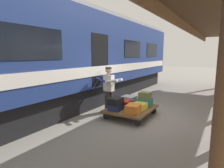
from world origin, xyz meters
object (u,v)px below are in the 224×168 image
object	(u,v)px
suitcase_red_plastic	(123,103)
suitcase_olive_duffel	(145,95)
suitcase_orange_carryall	(133,109)
suitcase_gray_aluminum	(129,100)
train_car	(72,57)
porter_in_overalls	(108,88)
luggage_cart	(131,109)
suitcase_yellow_case	(139,106)
suitcase_navy_fabric	(116,107)
suitcase_teal_softside	(145,102)
suitcase_black_hardshell	(116,101)
porter_by_door	(109,88)

from	to	relation	value
suitcase_red_plastic	suitcase_olive_duffel	world-z (taller)	suitcase_olive_duffel
suitcase_orange_carryall	suitcase_gray_aluminum	bearing A→B (deg)	-56.91
train_car	suitcase_olive_duffel	distance (m)	3.53
suitcase_red_plastic	porter_in_overalls	distance (m)	0.86
luggage_cart	suitcase_yellow_case	size ratio (longest dim) A/B	2.90
porter_in_overalls	suitcase_yellow_case	bearing A→B (deg)	176.84
train_car	luggage_cart	size ratio (longest dim) A/B	9.27
train_car	suitcase_navy_fabric	xyz separation A→B (m)	(-2.61, 0.69, -1.65)
suitcase_teal_softside	luggage_cart	bearing A→B (deg)	56.91
luggage_cart	suitcase_navy_fabric	xyz separation A→B (m)	(0.32, 0.49, 0.14)
train_car	luggage_cart	world-z (taller)	train_car
suitcase_orange_carryall	suitcase_gray_aluminum	world-z (taller)	suitcase_gray_aluminum
suitcase_yellow_case	suitcase_red_plastic	size ratio (longest dim) A/B	1.21
suitcase_yellow_case	suitcase_olive_duffel	xyz separation A→B (m)	(-0.00, -0.48, 0.29)
luggage_cart	suitcase_red_plastic	distance (m)	0.36
suitcase_navy_fabric	suitcase_red_plastic	world-z (taller)	suitcase_red_plastic
suitcase_red_plastic	train_car	bearing A→B (deg)	-4.30
suitcase_black_hardshell	suitcase_olive_duffel	bearing A→B (deg)	-121.91
suitcase_teal_softside	suitcase_navy_fabric	world-z (taller)	suitcase_teal_softside
suitcase_yellow_case	suitcase_gray_aluminum	bearing A→B (deg)	-37.50
suitcase_yellow_case	suitcase_black_hardshell	world-z (taller)	suitcase_black_hardshell
suitcase_orange_carryall	suitcase_olive_duffel	xyz separation A→B (m)	(-0.00, -0.97, 0.26)
suitcase_navy_fabric	suitcase_gray_aluminum	bearing A→B (deg)	-90.00
luggage_cart	suitcase_navy_fabric	bearing A→B (deg)	56.91
suitcase_navy_fabric	suitcase_yellow_case	bearing A→B (deg)	-142.50
porter_in_overalls	suitcase_navy_fabric	bearing A→B (deg)	140.80
luggage_cart	suitcase_teal_softside	xyz separation A→B (m)	(-0.32, -0.49, 0.18)
train_car	suitcase_orange_carryall	distance (m)	3.69
suitcase_navy_fabric	porter_by_door	world-z (taller)	porter_by_door
suitcase_teal_softside	suitcase_black_hardshell	xyz separation A→B (m)	(0.62, 1.02, 0.17)
suitcase_black_hardshell	train_car	bearing A→B (deg)	-15.40
train_car	suitcase_black_hardshell	size ratio (longest dim) A/B	34.78
suitcase_red_plastic	suitcase_gray_aluminum	size ratio (longest dim) A/B	1.04
suitcase_teal_softside	suitcase_red_plastic	size ratio (longest dim) A/B	0.99
suitcase_red_plastic	suitcase_gray_aluminum	world-z (taller)	suitcase_gray_aluminum
suitcase_olive_duffel	porter_in_overalls	distance (m)	1.41
luggage_cart	suitcase_black_hardshell	size ratio (longest dim) A/B	3.75
suitcase_navy_fabric	porter_by_door	bearing A→B (deg)	-40.09
suitcase_teal_softside	suitcase_olive_duffel	size ratio (longest dim) A/B	1.27
suitcase_olive_duffel	suitcase_red_plastic	bearing A→B (deg)	36.76
suitcase_navy_fabric	porter_by_door	distance (m)	0.92
suitcase_olive_duffel	porter_by_door	size ratio (longest dim) A/B	0.23
suitcase_red_plastic	porter_by_door	bearing A→B (deg)	0.16
suitcase_navy_fabric	porter_by_door	size ratio (longest dim) A/B	0.31
luggage_cart	train_car	bearing A→B (deg)	-3.83
suitcase_orange_carryall	suitcase_teal_softside	xyz separation A→B (m)	(0.00, -0.98, 0.00)
suitcase_yellow_case	suitcase_red_plastic	world-z (taller)	suitcase_red_plastic
suitcase_red_plastic	porter_by_door	size ratio (longest dim) A/B	0.30
suitcase_teal_softside	porter_in_overalls	xyz separation A→B (m)	(1.33, 0.42, 0.48)
suitcase_yellow_case	suitcase_navy_fabric	bearing A→B (deg)	37.50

